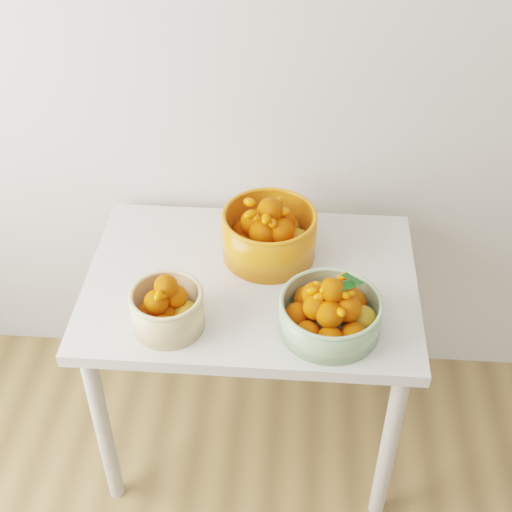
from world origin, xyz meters
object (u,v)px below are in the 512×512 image
object	(u,v)px
table	(251,302)
bowl_cream	(167,308)
bowl_orange	(269,233)
bowl_green	(330,312)

from	to	relation	value
table	bowl_cream	distance (m)	0.34
bowl_cream	bowl_orange	bearing A→B (deg)	51.52
table	bowl_orange	bearing A→B (deg)	68.84
table	bowl_orange	distance (m)	0.22
bowl_cream	bowl_orange	size ratio (longest dim) A/B	0.73
bowl_cream	bowl_green	xyz separation A→B (m)	(0.45, 0.02, -0.00)
bowl_cream	table	bearing A→B (deg)	44.15
table	bowl_green	size ratio (longest dim) A/B	2.82
table	bowl_green	xyz separation A→B (m)	(0.23, -0.19, 0.16)
bowl_cream	bowl_orange	world-z (taller)	bowl_orange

